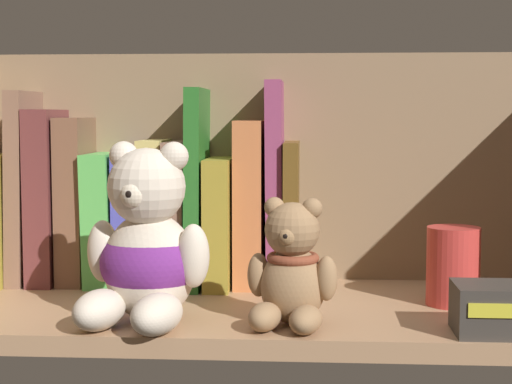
{
  "coord_description": "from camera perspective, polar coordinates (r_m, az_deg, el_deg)",
  "views": [
    {
      "loc": [
        4.49,
        -89.47,
        22.46
      ],
      "look_at": [
        -1.59,
        0.0,
        14.24
      ],
      "focal_mm": 58.91,
      "sensor_mm": 36.0,
      "label": 1
    }
  ],
  "objects": [
    {
      "name": "book_4",
      "position": [
        1.04,
        -10.16,
        -1.73
      ],
      "size": [
        3.55,
        11.66,
        15.93
      ],
      "primitive_type": "cube",
      "rotation": [
        0.0,
        -0.02,
        0.0
      ],
      "color": "#56BC54",
      "rests_on": "shelf_board"
    },
    {
      "name": "book_2",
      "position": [
        1.06,
        -13.84,
        -0.27
      ],
      "size": [
        3.17,
        11.07,
        21.14
      ],
      "primitive_type": "cube",
      "color": "brown",
      "rests_on": "shelf_board"
    },
    {
      "name": "book_11",
      "position": [
        1.01,
        1.24,
        0.57
      ],
      "size": [
        2.15,
        11.01,
        24.52
      ],
      "primitive_type": "cube",
      "rotation": [
        0.0,
        -0.01,
        0.0
      ],
      "color": "#8C3A61",
      "rests_on": "shelf_board"
    },
    {
      "name": "teddy_bear_larger",
      "position": [
        0.84,
        -7.42,
        -4.01
      ],
      "size": [
        13.55,
        14.35,
        17.89
      ],
      "color": "beige",
      "rests_on": "shelf_board"
    },
    {
      "name": "shelf_board",
      "position": [
        0.92,
        1.0,
        -8.24
      ],
      "size": [
        71.72,
        29.09,
        2.0
      ],
      "primitive_type": "cube",
      "color": "#A87F5B",
      "rests_on": "ground"
    },
    {
      "name": "small_product_box",
      "position": [
        0.83,
        16.59,
        -7.63
      ],
      "size": [
        9.56,
        6.53,
        4.69
      ],
      "color": "#38332D",
      "rests_on": "shelf_board"
    },
    {
      "name": "book_6",
      "position": [
        1.03,
        -6.83,
        -1.33
      ],
      "size": [
        2.82,
        10.33,
        17.49
      ],
      "primitive_type": "cube",
      "color": "#D1C067",
      "rests_on": "shelf_board"
    },
    {
      "name": "shelf_back_panel",
      "position": [
        1.05,
        1.43,
        1.17
      ],
      "size": [
        74.12,
        1.2,
        30.04
      ],
      "primitive_type": "cube",
      "color": "#866B4D",
      "rests_on": "ground"
    },
    {
      "name": "book_9",
      "position": [
        1.02,
        -2.37,
        -1.97
      ],
      "size": [
        3.03,
        13.89,
        15.35
      ],
      "primitive_type": "cube",
      "color": "olive",
      "rests_on": "shelf_board"
    },
    {
      "name": "pillar_candle",
      "position": [
        0.93,
        13.24,
        -4.92
      ],
      "size": [
        5.72,
        5.72,
        8.48
      ],
      "primitive_type": "cylinder",
      "color": "#C63833",
      "rests_on": "shelf_board"
    },
    {
      "name": "book_7",
      "position": [
        1.03,
        -5.22,
        -1.39
      ],
      "size": [
        2.43,
        12.03,
        17.33
      ],
      "primitive_type": "cube",
      "color": "#805F4C",
      "rests_on": "shelf_board"
    },
    {
      "name": "teddy_bear_smaller",
      "position": [
        0.82,
        2.42,
        -5.39
      ],
      "size": [
        9.34,
        9.69,
        12.48
      ],
      "color": "#93704C",
      "rests_on": "shelf_board"
    },
    {
      "name": "book_1",
      "position": [
        1.07,
        -15.32,
        0.34
      ],
      "size": [
        2.45,
        10.69,
        23.39
      ],
      "primitive_type": "cube",
      "rotation": [
        0.0,
        0.02,
        0.0
      ],
      "color": "brown",
      "rests_on": "shelf_board"
    },
    {
      "name": "book_5",
      "position": [
        1.04,
        -8.44,
        -1.71
      ],
      "size": [
        2.52,
        11.43,
        16.03
      ],
      "primitive_type": "cube",
      "color": "#4A4EC0",
      "rests_on": "shelf_board"
    },
    {
      "name": "book_12",
      "position": [
        1.01,
        2.43,
        -1.46
      ],
      "size": [
        1.73,
        12.62,
        17.33
      ],
      "primitive_type": "cube",
      "color": "brown",
      "rests_on": "shelf_board"
    },
    {
      "name": "book_3",
      "position": [
        1.05,
        -12.04,
        -0.55
      ],
      "size": [
        3.14,
        9.98,
        20.17
      ],
      "primitive_type": "cube",
      "color": "brown",
      "rests_on": "shelf_board"
    },
    {
      "name": "book_8",
      "position": [
        1.02,
        -3.9,
        0.35
      ],
      "size": [
        2.03,
        13.91,
        23.64
      ],
      "primitive_type": "cube",
      "rotation": [
        0.0,
        0.01,
        0.0
      ],
      "color": "#266825",
      "rests_on": "shelf_board"
    },
    {
      "name": "book_10",
      "position": [
        1.01,
        -0.42,
        -0.74
      ],
      "size": [
        3.33,
        10.42,
        19.83
      ],
      "primitive_type": "cube",
      "color": "#C36E3F",
      "rests_on": "shelf_board"
    },
    {
      "name": "book_0",
      "position": [
        1.08,
        -16.52,
        -1.68
      ],
      "size": [
        2.42,
        13.3,
        15.72
      ],
      "primitive_type": "cube",
      "color": "#A2902E",
      "rests_on": "shelf_board"
    }
  ]
}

